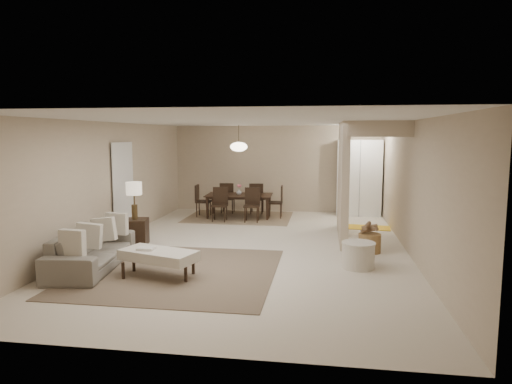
% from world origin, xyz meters
% --- Properties ---
extents(floor, '(9.00, 9.00, 0.00)m').
position_xyz_m(floor, '(0.00, 0.00, 0.00)').
color(floor, beige).
rests_on(floor, ground).
extents(ceiling, '(9.00, 9.00, 0.00)m').
position_xyz_m(ceiling, '(0.00, 0.00, 2.50)').
color(ceiling, white).
rests_on(ceiling, back_wall).
extents(back_wall, '(6.00, 0.00, 6.00)m').
position_xyz_m(back_wall, '(0.00, 4.50, 1.25)').
color(back_wall, '#B9A68C').
rests_on(back_wall, floor).
extents(left_wall, '(0.00, 9.00, 9.00)m').
position_xyz_m(left_wall, '(-3.00, 0.00, 1.25)').
color(left_wall, '#B9A68C').
rests_on(left_wall, floor).
extents(right_wall, '(0.00, 9.00, 9.00)m').
position_xyz_m(right_wall, '(3.00, 0.00, 1.25)').
color(right_wall, '#B9A68C').
rests_on(right_wall, floor).
extents(partition, '(0.15, 2.50, 2.50)m').
position_xyz_m(partition, '(1.80, 1.25, 1.25)').
color(partition, '#B9A68C').
rests_on(partition, floor).
extents(doorway, '(0.04, 0.90, 2.04)m').
position_xyz_m(doorway, '(-2.97, 0.60, 1.02)').
color(doorway, black).
rests_on(doorway, floor).
extents(pantry_cabinet, '(1.20, 0.55, 2.10)m').
position_xyz_m(pantry_cabinet, '(2.35, 4.15, 1.05)').
color(pantry_cabinet, white).
rests_on(pantry_cabinet, floor).
extents(flush_light, '(0.44, 0.44, 0.05)m').
position_xyz_m(flush_light, '(2.30, 3.20, 2.46)').
color(flush_light, white).
rests_on(flush_light, ceiling).
extents(living_rug, '(3.20, 3.20, 0.01)m').
position_xyz_m(living_rug, '(-0.97, -1.77, 0.01)').
color(living_rug, brown).
rests_on(living_rug, floor).
extents(sofa, '(2.24, 1.10, 0.63)m').
position_xyz_m(sofa, '(-2.45, -1.77, 0.31)').
color(sofa, slate).
rests_on(sofa, floor).
extents(ottoman_bench, '(1.32, 0.90, 0.43)m').
position_xyz_m(ottoman_bench, '(-1.17, -2.07, 0.35)').
color(ottoman_bench, beige).
rests_on(ottoman_bench, living_rug).
extents(side_table, '(0.57, 0.57, 0.54)m').
position_xyz_m(side_table, '(-2.40, -0.11, 0.27)').
color(side_table, black).
rests_on(side_table, floor).
extents(table_lamp, '(0.32, 0.32, 0.76)m').
position_xyz_m(table_lamp, '(-2.40, -0.11, 1.10)').
color(table_lamp, '#4E3C21').
rests_on(table_lamp, side_table).
extents(round_pouf, '(0.56, 0.56, 0.44)m').
position_xyz_m(round_pouf, '(1.99, -1.09, 0.22)').
color(round_pouf, beige).
rests_on(round_pouf, floor).
extents(wicker_basket, '(0.54, 0.54, 0.36)m').
position_xyz_m(wicker_basket, '(2.28, 0.00, 0.18)').
color(wicker_basket, brown).
rests_on(wicker_basket, floor).
extents(dining_rug, '(2.80, 2.10, 0.01)m').
position_xyz_m(dining_rug, '(-0.89, 3.30, 0.01)').
color(dining_rug, '#7A644B').
rests_on(dining_rug, floor).
extents(dining_table, '(1.82, 1.07, 0.62)m').
position_xyz_m(dining_table, '(-0.89, 3.30, 0.31)').
color(dining_table, black).
rests_on(dining_table, dining_rug).
extents(dining_chairs, '(2.38, 1.76, 0.88)m').
position_xyz_m(dining_chairs, '(-0.89, 3.30, 0.44)').
color(dining_chairs, black).
rests_on(dining_chairs, dining_rug).
extents(vase, '(0.19, 0.19, 0.16)m').
position_xyz_m(vase, '(-0.89, 3.30, 0.70)').
color(vase, silver).
rests_on(vase, dining_table).
extents(yellow_mat, '(1.05, 0.70, 0.01)m').
position_xyz_m(yellow_mat, '(2.49, 2.38, 0.01)').
color(yellow_mat, yellow).
rests_on(yellow_mat, floor).
extents(pendant_light, '(0.46, 0.46, 0.71)m').
position_xyz_m(pendant_light, '(-0.89, 3.30, 1.92)').
color(pendant_light, '#4E3C21').
rests_on(pendant_light, ceiling).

